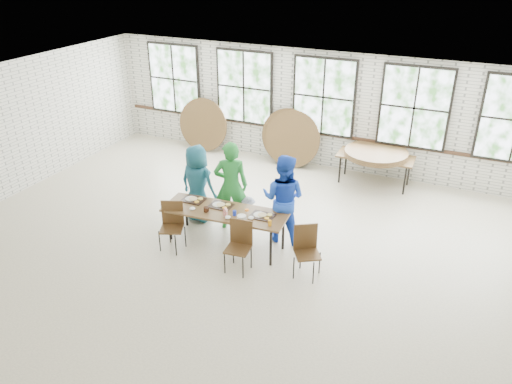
% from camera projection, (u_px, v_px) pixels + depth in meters
% --- Properties ---
extents(room, '(12.00, 12.00, 12.00)m').
position_uv_depth(room, '(324.00, 99.00, 12.43)').
color(room, beige).
rests_on(room, ground).
extents(dining_table, '(2.46, 1.00, 0.74)m').
position_uv_depth(dining_table, '(225.00, 213.00, 9.50)').
color(dining_table, brown).
rests_on(dining_table, ground).
extents(chair_near_left, '(0.54, 0.54, 0.95)m').
position_uv_depth(chair_near_left, '(172.00, 221.00, 9.48)').
color(chair_near_left, '#4B3119').
rests_on(chair_near_left, ground).
extents(chair_near_right, '(0.46, 0.45, 0.95)m').
position_uv_depth(chair_near_right, '(240.00, 241.00, 8.84)').
color(chair_near_right, '#4B3119').
rests_on(chair_near_right, ground).
extents(chair_spare, '(0.57, 0.57, 0.95)m').
position_uv_depth(chair_spare, '(306.00, 246.00, 8.70)').
color(chair_spare, '#4B3119').
rests_on(chair_spare, ground).
extents(adult_teal, '(0.86, 0.60, 1.67)m').
position_uv_depth(adult_teal, '(197.00, 184.00, 10.33)').
color(adult_teal, '#1D5E6F').
rests_on(adult_teal, ground).
extents(adult_green, '(0.81, 0.69, 1.88)m').
position_uv_depth(adult_green, '(231.00, 186.00, 9.99)').
color(adult_green, '#1F762B').
rests_on(adult_green, ground).
extents(toddler, '(0.57, 0.45, 0.76)m').
position_uv_depth(toddler, '(248.00, 214.00, 10.10)').
color(toddler, '#12223A').
rests_on(toddler, ground).
extents(adult_blue, '(0.90, 0.72, 1.79)m').
position_uv_depth(adult_blue, '(283.00, 199.00, 9.59)').
color(adult_blue, blue).
rests_on(adult_blue, ground).
extents(storage_table, '(1.82, 0.79, 0.74)m').
position_uv_depth(storage_table, '(375.00, 158.00, 11.96)').
color(storage_table, brown).
rests_on(storage_table, ground).
extents(tabletop_clutter, '(2.02, 0.60, 0.11)m').
position_uv_depth(tabletop_clutter, '(229.00, 211.00, 9.41)').
color(tabletop_clutter, black).
rests_on(tabletop_clutter, dining_table).
extents(round_tops_stacked, '(1.50, 1.50, 0.13)m').
position_uv_depth(round_tops_stacked, '(376.00, 153.00, 11.90)').
color(round_tops_stacked, brown).
rests_on(round_tops_stacked, storage_table).
extents(round_tops_leaning, '(4.18, 0.43, 1.49)m').
position_uv_depth(round_tops_leaning, '(260.00, 134.00, 13.35)').
color(round_tops_leaning, brown).
rests_on(round_tops_leaning, ground).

